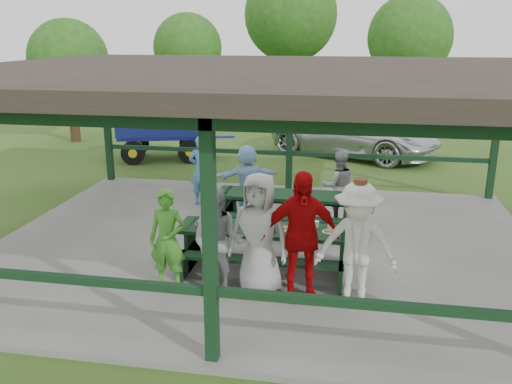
% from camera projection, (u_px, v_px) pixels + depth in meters
% --- Properties ---
extents(ground, '(90.00, 90.00, 0.00)m').
position_uv_depth(ground, '(264.00, 248.00, 10.18)').
color(ground, '#324F18').
rests_on(ground, ground).
extents(concrete_slab, '(10.00, 8.00, 0.10)m').
position_uv_depth(concrete_slab, '(264.00, 246.00, 10.17)').
color(concrete_slab, slate).
rests_on(concrete_slab, ground).
extents(pavilion_structure, '(10.60, 8.60, 3.24)m').
position_uv_depth(pavilion_structure, '(265.00, 77.00, 9.28)').
color(pavilion_structure, black).
rests_on(pavilion_structure, concrete_slab).
extents(picnic_table_near, '(2.85, 1.39, 0.75)m').
position_uv_depth(picnic_table_near, '(265.00, 243.00, 8.85)').
color(picnic_table_near, black).
rests_on(picnic_table_near, concrete_slab).
extents(picnic_table_far, '(2.71, 1.39, 0.75)m').
position_uv_depth(picnic_table_far, '(285.00, 207.00, 10.72)').
color(picnic_table_far, black).
rests_on(picnic_table_far, concrete_slab).
extents(table_setting, '(2.31, 0.45, 0.10)m').
position_uv_depth(table_setting, '(271.00, 226.00, 8.77)').
color(table_setting, white).
rests_on(table_setting, picnic_table_near).
extents(contestant_green, '(0.59, 0.40, 1.58)m').
position_uv_depth(contestant_green, '(168.00, 240.00, 8.15)').
color(contestant_green, '#3E8F28').
rests_on(contestant_green, concrete_slab).
extents(contestant_grey_left, '(0.82, 0.64, 1.65)m').
position_uv_depth(contestant_grey_left, '(218.00, 243.00, 7.96)').
color(contestant_grey_left, gray).
rests_on(contestant_grey_left, concrete_slab).
extents(contestant_grey_mid, '(1.00, 0.74, 1.88)m').
position_uv_depth(contestant_grey_mid, '(259.00, 235.00, 7.96)').
color(contestant_grey_mid, '#9A9A9D').
rests_on(contestant_grey_mid, concrete_slab).
extents(contestant_red, '(1.23, 0.76, 1.95)m').
position_uv_depth(contestant_red, '(300.00, 236.00, 7.81)').
color(contestant_red, '#AA0709').
rests_on(contestant_red, concrete_slab).
extents(contestant_white_fedora, '(1.22, 0.75, 1.89)m').
position_uv_depth(contestant_white_fedora, '(357.00, 245.00, 7.62)').
color(contestant_white_fedora, silver).
rests_on(contestant_white_fedora, concrete_slab).
extents(spectator_lblue, '(1.46, 0.97, 1.51)m').
position_uv_depth(spectator_lblue, '(247.00, 179.00, 11.73)').
color(spectator_lblue, '#95C2E7').
rests_on(spectator_lblue, concrete_slab).
extents(spectator_blue, '(0.60, 0.41, 1.60)m').
position_uv_depth(spectator_blue, '(202.00, 170.00, 12.23)').
color(spectator_blue, teal).
rests_on(spectator_blue, concrete_slab).
extents(spectator_grey, '(0.84, 0.72, 1.48)m').
position_uv_depth(spectator_grey, '(338.00, 186.00, 11.22)').
color(spectator_grey, gray).
rests_on(spectator_grey, concrete_slab).
extents(pickup_truck, '(5.92, 4.44, 1.49)m').
position_uv_depth(pickup_truck, '(356.00, 133.00, 17.66)').
color(pickup_truck, silver).
rests_on(pickup_truck, ground).
extents(farm_trailer, '(3.71, 2.23, 1.29)m').
position_uv_depth(farm_trailer, '(163.00, 139.00, 17.18)').
color(farm_trailer, navy).
rests_on(farm_trailer, ground).
extents(tree_far_left, '(3.04, 3.04, 4.76)m').
position_uv_depth(tree_far_left, '(188.00, 48.00, 24.11)').
color(tree_far_left, '#311D13').
rests_on(tree_far_left, ground).
extents(tree_left, '(4.41, 4.41, 6.90)m').
position_uv_depth(tree_left, '(291.00, 15.00, 25.76)').
color(tree_left, '#311D13').
rests_on(tree_left, ground).
extents(tree_mid, '(3.48, 3.48, 5.44)m').
position_uv_depth(tree_mid, '(410.00, 38.00, 22.47)').
color(tree_mid, '#311D13').
rests_on(tree_mid, ground).
extents(tree_edge_left, '(2.81, 2.81, 4.39)m').
position_uv_depth(tree_edge_left, '(68.00, 59.00, 19.31)').
color(tree_edge_left, '#311D13').
rests_on(tree_edge_left, ground).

